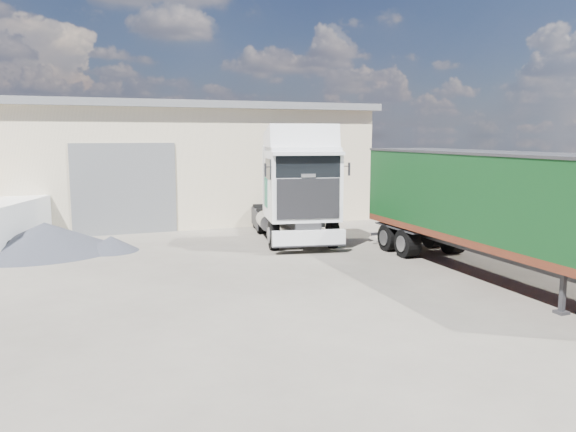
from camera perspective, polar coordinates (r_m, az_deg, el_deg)
name	(u,v)px	position (r m, az deg, el deg)	size (l,w,h in m)	color
ground	(247,295)	(13.95, -4.22, -8.00)	(120.00, 120.00, 0.00)	#2C2924
warehouse	(24,162)	(28.95, -25.27, 4.98)	(30.60, 12.60, 5.42)	beige
brick_boundary_wall	(471,200)	(24.42, 18.14, 1.57)	(0.35, 26.00, 2.50)	maroon
tractor_unit	(297,194)	(20.34, 0.93, 2.29)	(3.55, 6.68, 4.28)	black
box_trailer	(492,201)	(16.40, 19.98, 1.45)	(2.41, 10.41, 3.45)	#2D2D30
panel_van	(1,225)	(21.37, -27.15, -0.85)	(2.94, 4.40, 1.67)	black
gravel_heap	(42,239)	(20.37, -23.69, -2.15)	(6.62, 6.13, 1.03)	black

